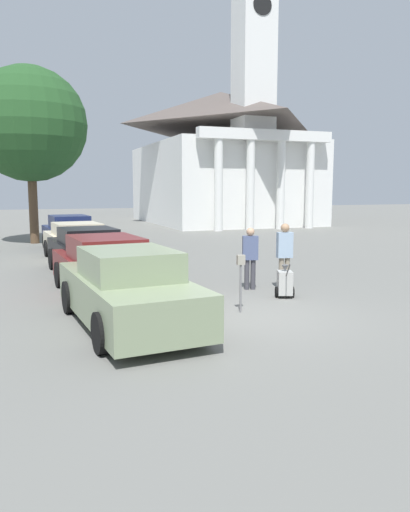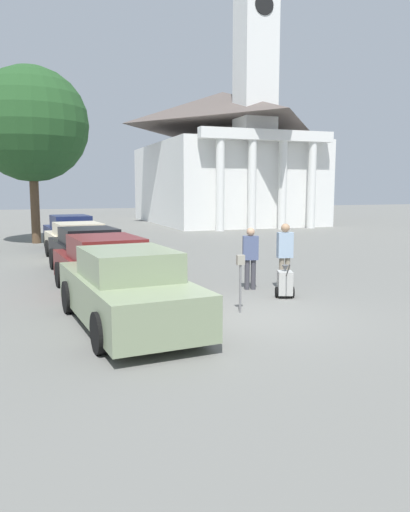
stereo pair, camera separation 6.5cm
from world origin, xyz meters
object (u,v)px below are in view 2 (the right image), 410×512
Objects in this scene: parked_car_black at (88,252)px; parked_car_maroon at (105,268)px; church at (225,151)px; parked_car_sage at (127,290)px; parked_car_cream at (78,242)px; equipment_cart at (285,283)px; parked_car_navy at (71,234)px; person_supervisor at (285,252)px; person_worker at (250,255)px; parking_meter at (240,272)px.

parked_car_maroon is at bearing -95.03° from parked_car_black.
church is (13.46, 21.44, 5.01)m from parked_car_black.
parked_car_sage is 1.01× the size of parked_car_cream.
parked_car_cream is 5.06× the size of equipment_cart.
parked_car_navy is 20.68m from church.
parked_car_navy is 2.63× the size of person_supervisor.
person_worker is at bearing 27.48° from parked_car_sage.
parked_car_sage is 3.03m from parked_car_maroon.
parked_car_navy is (-0.00, 13.13, -0.01)m from parked_car_sage.
parked_car_sage is 3.89× the size of parking_meter.
person_worker is at bearing -74.91° from parked_car_navy.
parked_car_cream is at bearing 84.96° from parked_car_maroon.
parked_car_cream is 0.20× the size of church.
person_supervisor is (4.80, -10.94, 0.32)m from parked_car_navy.
person_supervisor is (4.80, 2.19, 0.31)m from parked_car_sage.
parking_meter is at bearing -52.25° from parked_car_maroon.
parking_meter is (2.60, -9.72, 0.23)m from parked_car_cream.
person_supervisor is (2.20, 1.97, 0.13)m from parking_meter.
church is at bearing -92.07° from person_worker.
parking_meter is at bearing -111.33° from church.
parked_car_maroon is 4.88m from person_supervisor.
parked_car_maroon is 2.95× the size of person_supervisor.
parking_meter is (2.60, -6.36, 0.20)m from parked_car_black.
parked_car_sage reaches higher than equipment_cart.
parked_car_black is at bearing -95.05° from parked_car_cream.
church reaches higher than equipment_cart.
parked_car_maroon is 10.10m from parked_car_navy.
person_worker reaches higher than parked_car_cream.
parked_car_sage is at bearing -115.65° from church.
parked_car_navy reaches higher than parked_car_black.
parked_car_navy is at bearing 130.38° from equipment_cart.
equipment_cart is (4.30, -11.89, -0.34)m from parked_car_navy.
parking_meter is (2.60, 0.22, 0.18)m from parked_car_sage.
parked_car_navy is 12.64m from equipment_cart.
parked_car_black is 0.19× the size of church.
parked_car_maroon is at bearing 177.95° from equipment_cart.
person_supervisor is (4.80, -7.75, 0.36)m from parked_car_cream.
person_worker is (3.90, 2.49, 0.24)m from parked_car_sage.
equipment_cart is (1.70, 1.02, -0.53)m from parking_meter.
person_supervisor is (4.80, -0.84, 0.33)m from parked_car_maroon.
person_worker reaches higher than parked_car_maroon.
church is at bearing 91.63° from equipment_cart.
parked_car_cream is 1.05× the size of parked_car_navy.
person_supervisor is 27.64m from church.
parked_car_cream is at bearing -126.65° from church.
parked_car_cream is at bearing -47.25° from person_supervisor.
church reaches higher than parked_car_sage.
person_worker is at bearing 60.16° from parking_meter.
parked_car_navy is at bearing 84.96° from parked_car_maroon.
church reaches higher than parked_car_navy.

